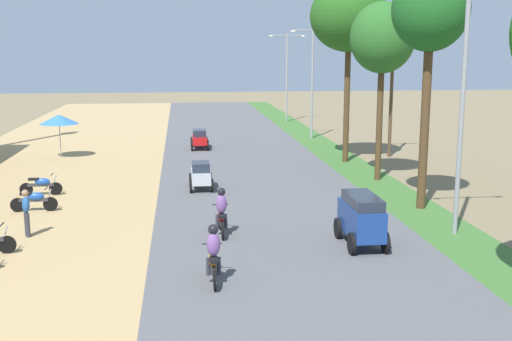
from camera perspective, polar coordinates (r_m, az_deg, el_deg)
parked_motorbike_fifth at (r=25.95m, az=-19.42°, el=-2.46°), size 1.80×0.54×0.94m
parked_motorbike_sixth at (r=28.72m, az=-18.86°, el=-1.18°), size 1.80×0.54×0.94m
vendor_umbrella at (r=38.24m, az=-17.41°, el=4.45°), size 2.20×2.20×2.52m
pedestrian_on_shoulder at (r=22.50m, az=-20.09°, el=-3.42°), size 0.37×0.43×1.62m
median_tree_second at (r=25.27m, az=15.52°, el=13.64°), size 2.92×2.92×9.31m
median_tree_third at (r=30.51m, az=11.38°, el=11.60°), size 3.04×3.04×8.42m
median_tree_fourth at (r=35.32m, az=8.43°, el=13.61°), size 4.24×4.24×9.93m
streetlamp_near at (r=21.92m, az=18.25°, el=6.77°), size 3.16×0.20×8.47m
streetlamp_mid at (r=44.73m, az=5.12°, el=8.56°), size 3.16×0.20×7.66m
streetlamp_far at (r=55.19m, az=2.81°, el=8.97°), size 3.16×0.20×7.56m
utility_pole_near at (r=37.88m, az=12.19°, el=7.72°), size 1.80×0.20×8.28m
car_van_blue at (r=20.40m, az=9.52°, el=-4.16°), size 1.19×2.41×1.67m
car_hatchback_silver at (r=28.41m, az=-5.02°, el=-0.36°), size 1.04×2.00×1.23m
car_sedan_red at (r=40.10m, az=-5.14°, el=2.93°), size 1.10×2.26×1.19m
motorbike_foreground_rider at (r=17.04m, az=-3.89°, el=-7.66°), size 0.54×1.80×1.66m
motorbike_ahead_second at (r=21.31m, az=-3.16°, el=-3.84°), size 0.54×1.80×1.66m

